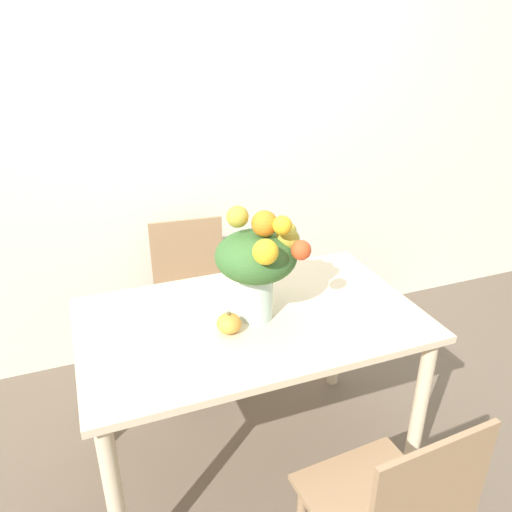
# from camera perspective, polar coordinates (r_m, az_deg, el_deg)

# --- Properties ---
(ground_plane) EXTENTS (12.00, 12.00, 0.00)m
(ground_plane) POSITION_cam_1_polar(r_m,az_deg,el_deg) (2.52, -0.51, -22.08)
(ground_plane) COLOR brown
(wall_back) EXTENTS (8.00, 0.06, 2.70)m
(wall_back) POSITION_cam_1_polar(r_m,az_deg,el_deg) (2.78, -8.63, 14.59)
(wall_back) COLOR silver
(wall_back) RESTS_ON ground_plane
(dining_table) EXTENTS (1.35, 0.82, 0.78)m
(dining_table) POSITION_cam_1_polar(r_m,az_deg,el_deg) (2.08, -0.58, -9.51)
(dining_table) COLOR beige
(dining_table) RESTS_ON ground_plane
(flower_vase) EXTENTS (0.33, 0.36, 0.47)m
(flower_vase) POSITION_cam_1_polar(r_m,az_deg,el_deg) (1.89, 0.34, -0.36)
(flower_vase) COLOR #B2CCBC
(flower_vase) RESTS_ON dining_table
(pumpkin) EXTENTS (0.10, 0.10, 0.09)m
(pumpkin) POSITION_cam_1_polar(r_m,az_deg,el_deg) (1.91, -3.10, -7.69)
(pumpkin) COLOR gold
(pumpkin) RESTS_ON dining_table
(dining_chair_near_window) EXTENTS (0.45, 0.45, 0.88)m
(dining_chair_near_window) POSITION_cam_1_polar(r_m,az_deg,el_deg) (2.78, -7.18, -4.97)
(dining_chair_near_window) COLOR #9E7A56
(dining_chair_near_window) RESTS_ON ground_plane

